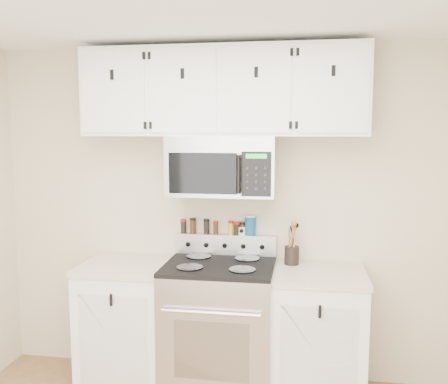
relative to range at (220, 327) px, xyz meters
name	(u,v)px	position (x,y,z in m)	size (l,w,h in m)	color
back_wall	(226,214)	(0.00, 0.32, 0.76)	(3.50, 0.01, 2.50)	#C2B091
range	(220,327)	(0.00, 0.00, 0.00)	(0.76, 0.65, 1.10)	#B7B7BA
base_cabinet_left	(128,323)	(-0.69, 0.02, -0.03)	(0.64, 0.62, 0.92)	white
base_cabinet_right	(317,335)	(0.69, 0.02, -0.03)	(0.64, 0.62, 0.92)	white
microwave	(222,166)	(0.00, 0.13, 1.14)	(0.76, 0.44, 0.42)	#9E9EA3
upper_cabinets	(223,92)	(0.00, 0.15, 1.66)	(2.00, 0.35, 0.62)	white
utensil_crock	(292,254)	(0.50, 0.17, 0.51)	(0.10, 0.10, 0.31)	black
kitchen_timer	(242,231)	(0.12, 0.28, 0.64)	(0.05, 0.04, 0.06)	white
salt_canister	(250,225)	(0.19, 0.28, 0.69)	(0.08, 0.08, 0.15)	#14528B
spice_jar_0	(184,226)	(-0.33, 0.28, 0.67)	(0.04, 0.04, 0.11)	black
spice_jar_1	(193,226)	(-0.25, 0.28, 0.67)	(0.05, 0.05, 0.12)	#3F230F
spice_jar_2	(206,226)	(-0.15, 0.28, 0.67)	(0.04, 0.04, 0.11)	black
spice_jar_3	(216,227)	(-0.08, 0.28, 0.66)	(0.04, 0.04, 0.10)	#3F210F
spice_jar_4	(231,228)	(0.04, 0.28, 0.67)	(0.04, 0.04, 0.10)	gold
spice_jar_5	(237,228)	(0.09, 0.28, 0.66)	(0.05, 0.05, 0.10)	black
spice_jar_6	(243,228)	(0.13, 0.28, 0.66)	(0.04, 0.04, 0.10)	#3F260F
spice_jar_7	(250,228)	(0.19, 0.28, 0.66)	(0.04, 0.04, 0.10)	#C48C17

